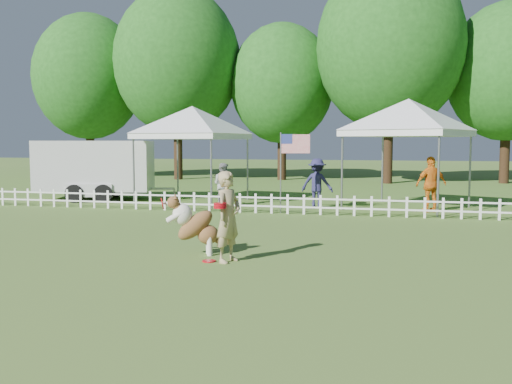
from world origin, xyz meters
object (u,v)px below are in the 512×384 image
dog (196,225)px  flag_pole (281,173)px  canopy_tent_left (193,156)px  cargo_trailer (96,170)px  spectator_c (431,184)px  canopy_tent_right (407,155)px  spectator_a (223,184)px  frisbee_on_turf (209,261)px  handler (228,217)px  spectator_b (317,183)px

dog → flag_pole: 6.92m
canopy_tent_left → cargo_trailer: size_ratio=0.65×
canopy_tent_left → spectator_c: size_ratio=1.95×
canopy_tent_right → spectator_a: size_ratio=2.38×
frisbee_on_turf → spectator_a: size_ratio=0.17×
flag_pole → spectator_c: bearing=9.8°
handler → canopy_tent_right: size_ratio=0.47×
frisbee_on_turf → spectator_b: size_ratio=0.15×
dog → spectator_b: 8.58m
handler → frisbee_on_turf: handler is taller
handler → flag_pole: size_ratio=0.67×
handler → spectator_a: handler is taller
dog → flag_pole: bearing=63.8°
frisbee_on_turf → canopy_tent_right: (3.65, 9.49, 1.74)m
flag_pole → spectator_c: 4.72m
cargo_trailer → flag_pole: (7.58, -2.27, 0.10)m
frisbee_on_turf → spectator_c: spectator_c is taller
flag_pole → handler: bearing=-92.8°
canopy_tent_right → spectator_c: (0.72, -0.75, -0.88)m
frisbee_on_turf → canopy_tent_left: (-3.86, 9.73, 1.68)m
canopy_tent_left → canopy_tent_right: (7.50, -0.24, 0.05)m
frisbee_on_turf → spectator_a: (-2.44, 8.81, 0.72)m
handler → flag_pole: bearing=22.3°
handler → canopy_tent_left: size_ratio=0.49×
handler → dog: 0.93m
cargo_trailer → flag_pole: 7.91m
cargo_trailer → handler: bearing=-65.9°
canopy_tent_right → frisbee_on_turf: bearing=-88.3°
canopy_tent_left → flag_pole: 4.40m
canopy_tent_left → flag_pole: size_ratio=1.37×
handler → frisbee_on_turf: (-0.35, -0.06, -0.82)m
cargo_trailer → dog: bearing=-67.4°
frisbee_on_turf → canopy_tent_right: canopy_tent_right is taller
frisbee_on_turf → flag_pole: (-0.15, 7.40, 1.22)m
dog → flag_pole: flag_pole is taller
dog → canopy_tent_left: 9.90m
flag_pole → spectator_c: flag_pole is taller
canopy_tent_left → spectator_c: (8.22, -0.99, -0.83)m
spectator_a → flag_pole: bearing=167.8°
dog → flag_pole: size_ratio=0.47×
cargo_trailer → spectator_c: (12.09, -0.93, -0.27)m
dog → spectator_a: size_ratio=0.79×
spectator_b → cargo_trailer: bearing=2.7°
cargo_trailer → spectator_a: size_ratio=3.52×
frisbee_on_turf → handler: bearing=9.9°
frisbee_on_turf → flag_pole: bearing=91.2°
canopy_tent_right → cargo_trailer: canopy_tent_right is taller
dog → canopy_tent_right: size_ratio=0.33×
cargo_trailer → flag_pole: flag_pole is taller
handler → spectator_c: size_ratio=0.95×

